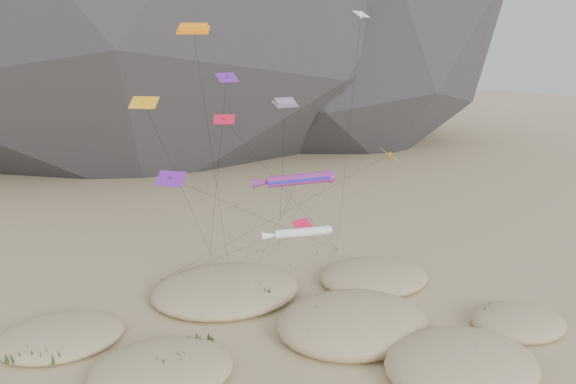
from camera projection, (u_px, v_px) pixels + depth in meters
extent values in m
plane|color=#CCB789|center=(336.00, 372.00, 45.15)|extent=(500.00, 500.00, 0.00)
ellipsoid|color=black|center=(334.00, 2.00, 155.11)|extent=(130.55, 126.41, 100.00)
ellipsoid|color=#CCB789|center=(461.00, 365.00, 44.61)|extent=(12.69, 10.78, 3.68)
ellipsoid|color=#CCB789|center=(162.00, 370.00, 44.29)|extent=(11.44, 9.73, 2.61)
ellipsoid|color=#CCB789|center=(353.00, 323.00, 51.45)|extent=(14.31, 12.16, 3.82)
ellipsoid|color=#CCB789|center=(518.00, 322.00, 52.45)|extent=(9.05, 7.69, 2.19)
ellipsoid|color=#CCB789|center=(226.00, 289.00, 59.04)|extent=(15.67, 13.32, 3.01)
ellipsoid|color=#CCB789|center=(374.00, 277.00, 62.56)|extent=(12.38, 10.52, 2.59)
ellipsoid|color=#CCB789|center=(61.00, 336.00, 49.84)|extent=(10.99, 9.34, 2.26)
ellipsoid|color=black|center=(452.00, 358.00, 45.28)|extent=(3.62, 3.10, 1.09)
ellipsoid|color=black|center=(466.00, 379.00, 42.72)|extent=(2.54, 2.17, 0.76)
ellipsoid|color=black|center=(168.00, 367.00, 44.42)|extent=(2.79, 2.38, 0.84)
ellipsoid|color=black|center=(199.00, 347.00, 47.60)|extent=(2.25, 1.92, 0.67)
ellipsoid|color=black|center=(330.00, 325.00, 50.45)|extent=(3.14, 2.68, 0.94)
ellipsoid|color=black|center=(377.00, 315.00, 52.75)|extent=(2.82, 2.41, 0.85)
ellipsoid|color=black|center=(341.00, 338.00, 48.74)|extent=(2.69, 2.30, 0.81)
ellipsoid|color=black|center=(491.00, 315.00, 53.62)|extent=(1.99, 1.70, 0.60)
ellipsoid|color=black|center=(236.00, 286.00, 59.22)|extent=(3.26, 2.79, 0.98)
ellipsoid|color=black|center=(264.00, 296.00, 57.01)|extent=(2.48, 2.12, 0.74)
ellipsoid|color=black|center=(390.00, 269.00, 64.34)|extent=(2.62, 2.24, 0.79)
ellipsoid|color=black|center=(375.00, 286.00, 60.20)|extent=(2.00, 1.71, 0.60)
ellipsoid|color=black|center=(21.00, 357.00, 46.33)|extent=(2.02, 1.73, 0.61)
ellipsoid|color=black|center=(52.00, 359.00, 46.29)|extent=(2.07, 1.77, 0.62)
cylinder|color=#3F2D1E|center=(208.00, 276.00, 63.99)|extent=(0.08, 0.08, 0.30)
cylinder|color=#3F2D1E|center=(217.00, 267.00, 66.47)|extent=(0.08, 0.08, 0.30)
cylinder|color=#3F2D1E|center=(262.00, 277.00, 63.65)|extent=(0.08, 0.08, 0.30)
cylinder|color=#3F2D1E|center=(290.00, 265.00, 67.18)|extent=(0.08, 0.08, 0.30)
cylinder|color=#3F2D1E|center=(317.00, 253.00, 71.24)|extent=(0.08, 0.08, 0.30)
cylinder|color=#3F2D1E|center=(210.00, 274.00, 64.34)|extent=(0.08, 0.08, 0.30)
cylinder|color=#3F2D1E|center=(337.00, 249.00, 72.42)|extent=(0.08, 0.08, 0.30)
cylinder|color=#3F2D1E|center=(161.00, 280.00, 62.90)|extent=(0.08, 0.08, 0.30)
cylinder|color=#FF331A|center=(299.00, 179.00, 51.21)|extent=(5.74, 3.33, 1.65)
sphere|color=#FF331A|center=(331.00, 177.00, 51.10)|extent=(1.10, 1.10, 1.10)
cone|color=#FF331A|center=(265.00, 182.00, 51.35)|extent=(2.56, 1.83, 1.18)
cylinder|color=black|center=(273.00, 232.00, 58.00)|extent=(0.66, 11.72, 13.70)
cylinder|color=white|center=(302.00, 232.00, 50.07)|extent=(4.73, 2.26, 1.08)
sphere|color=white|center=(328.00, 230.00, 50.18)|extent=(0.79, 0.79, 0.79)
cone|color=white|center=(273.00, 235.00, 49.96)|extent=(2.04, 1.27, 0.81)
cylinder|color=black|center=(255.00, 253.00, 58.26)|extent=(3.02, 17.03, 9.39)
cube|color=orange|center=(193.00, 30.00, 49.20)|extent=(3.03, 2.28, 0.83)
cube|color=orange|center=(193.00, 27.00, 49.15)|extent=(2.54, 1.86, 0.81)
cylinder|color=black|center=(214.00, 165.00, 58.95)|extent=(6.10, 11.90, 26.87)
cube|color=#FF1A43|center=(285.00, 104.00, 53.99)|extent=(2.71, 1.65, 0.69)
cube|color=#FF1A43|center=(285.00, 101.00, 53.93)|extent=(2.28, 1.33, 0.69)
cylinder|color=black|center=(281.00, 189.00, 62.57)|extent=(4.05, 12.01, 20.14)
cube|color=#601BA0|center=(227.00, 78.00, 50.20)|extent=(2.19, 1.50, 0.82)
cube|color=#601BA0|center=(227.00, 79.00, 50.23)|extent=(0.30, 0.32, 0.67)
cylinder|color=black|center=(216.00, 189.00, 57.11)|extent=(0.14, 9.29, 22.71)
cube|color=orange|center=(144.00, 103.00, 47.83)|extent=(2.68, 2.34, 0.95)
cube|color=orange|center=(144.00, 104.00, 47.87)|extent=(0.40, 0.41, 0.82)
cylinder|color=black|center=(187.00, 199.00, 57.16)|extent=(9.08, 11.39, 20.76)
cube|color=red|center=(224.00, 119.00, 44.59)|extent=(1.84, 1.37, 0.72)
cube|color=red|center=(224.00, 121.00, 44.62)|extent=(0.28, 0.30, 0.56)
cylinder|color=black|center=(294.00, 200.00, 58.51)|extent=(19.74, 17.45, 19.77)
cube|color=white|center=(361.00, 14.00, 54.11)|extent=(1.99, 1.69, 0.62)
cube|color=white|center=(361.00, 16.00, 54.14)|extent=(0.27, 0.25, 0.61)
cylinder|color=black|center=(347.00, 149.00, 63.27)|extent=(3.87, 11.09, 28.47)
cube|color=red|center=(302.00, 224.00, 50.74)|extent=(2.05, 1.57, 0.74)
cube|color=red|center=(302.00, 226.00, 50.77)|extent=(0.30, 0.30, 0.62)
cylinder|color=black|center=(224.00, 255.00, 56.83)|extent=(10.42, 15.36, 9.81)
cube|color=orange|center=(389.00, 155.00, 54.10)|extent=(1.81, 2.57, 0.86)
cube|color=orange|center=(389.00, 156.00, 54.14)|extent=(0.31, 0.33, 0.80)
cylinder|color=black|center=(267.00, 222.00, 58.51)|extent=(20.13, 14.17, 15.33)
cube|color=#6B1CA8|center=(171.00, 179.00, 47.85)|extent=(2.69, 2.53, 1.10)
cube|color=#6B1CA8|center=(171.00, 180.00, 47.89)|extent=(0.48, 0.49, 0.83)
cylinder|color=black|center=(271.00, 222.00, 60.15)|extent=(23.49, 13.66, 14.47)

